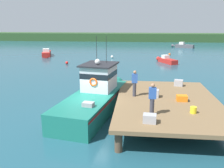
# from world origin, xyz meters

# --- Properties ---
(ground_plane) EXTENTS (200.00, 200.00, 0.00)m
(ground_plane) POSITION_xyz_m (0.00, 0.00, 0.00)
(ground_plane) COLOR #1E4C5B
(dock) EXTENTS (6.00, 9.00, 1.20)m
(dock) POSITION_xyz_m (4.80, 0.00, 1.07)
(dock) COLOR #4C3D2D
(dock) RESTS_ON ground
(main_fishing_boat) EXTENTS (3.95, 9.97, 4.80)m
(main_fishing_boat) POSITION_xyz_m (0.30, 1.12, 1.01)
(main_fishing_boat) COLOR #196B5B
(main_fishing_boat) RESTS_ON ground
(crate_single_by_cleat) EXTENTS (0.66, 0.52, 0.48)m
(crate_single_by_cleat) POSITION_xyz_m (4.02, 0.44, 1.44)
(crate_single_by_cleat) COLOR #9E9EA3
(crate_single_by_cleat) RESTS_ON dock
(crate_stack_mid_dock) EXTENTS (0.69, 0.58, 0.45)m
(crate_stack_mid_dock) POSITION_xyz_m (5.98, 3.29, 1.43)
(crate_stack_mid_dock) COLOR #9E9EA3
(crate_stack_mid_dock) RESTS_ON dock
(crate_single_far) EXTENTS (0.64, 0.50, 0.40)m
(crate_single_far) POSITION_xyz_m (3.58, -3.47, 1.40)
(crate_single_far) COLOR #9E9EA3
(crate_single_far) RESTS_ON dock
(crate_stack_near_edge) EXTENTS (0.60, 0.44, 0.35)m
(crate_stack_near_edge) POSITION_xyz_m (5.61, -0.16, 1.37)
(crate_stack_near_edge) COLOR orange
(crate_stack_near_edge) RESTS_ON dock
(bait_bucket) EXTENTS (0.32, 0.32, 0.34)m
(bait_bucket) POSITION_xyz_m (5.84, -2.05, 1.37)
(bait_bucket) COLOR yellow
(bait_bucket) RESTS_ON dock
(deckhand_by_the_boat) EXTENTS (0.36, 0.22, 1.63)m
(deckhand_by_the_boat) POSITION_xyz_m (3.72, -2.52, 2.06)
(deckhand_by_the_boat) COLOR #383842
(deckhand_by_the_boat) RESTS_ON dock
(deckhand_further_back) EXTENTS (0.36, 0.22, 1.63)m
(deckhand_further_back) POSITION_xyz_m (2.82, 0.51, 2.06)
(deckhand_further_back) COLOR #383842
(deckhand_further_back) RESTS_ON dock
(moored_boat_near_channel) EXTENTS (2.72, 4.20, 1.09)m
(moored_boat_near_channel) POSITION_xyz_m (7.20, 20.83, 0.37)
(moored_boat_near_channel) COLOR red
(moored_boat_near_channel) RESTS_ON ground
(moored_boat_mid_harbor) EXTENTS (4.96, 3.29, 1.29)m
(moored_boat_mid_harbor) POSITION_xyz_m (13.50, 42.64, 0.44)
(moored_boat_mid_harbor) COLOR #4C4C51
(moored_boat_mid_harbor) RESTS_ON ground
(moored_boat_far_left) EXTENTS (2.60, 5.29, 1.33)m
(moored_boat_far_left) POSITION_xyz_m (-12.69, 25.74, 0.46)
(moored_boat_far_left) COLOR red
(moored_boat_far_left) RESTS_ON ground
(mooring_buoy_spare_mooring) EXTENTS (0.41, 0.41, 0.41)m
(mooring_buoy_spare_mooring) POSITION_xyz_m (-6.81, 18.15, 0.20)
(mooring_buoy_spare_mooring) COLOR red
(mooring_buoy_spare_mooring) RESTS_ON ground
(mooring_buoy_channel_marker) EXTENTS (0.44, 0.44, 0.44)m
(mooring_buoy_channel_marker) POSITION_xyz_m (-1.12, 24.58, 0.22)
(mooring_buoy_channel_marker) COLOR silver
(mooring_buoy_channel_marker) RESTS_ON ground
(mooring_buoy_inshore) EXTENTS (0.40, 0.40, 0.40)m
(mooring_buoy_inshore) POSITION_xyz_m (8.70, 29.07, 0.20)
(mooring_buoy_inshore) COLOR #EA5B19
(mooring_buoy_inshore) RESTS_ON ground
(mooring_buoy_outer) EXTENTS (0.33, 0.33, 0.33)m
(mooring_buoy_outer) POSITION_xyz_m (6.68, 6.81, 0.17)
(mooring_buoy_outer) COLOR #EA5B19
(mooring_buoy_outer) RESTS_ON ground
(far_shoreline) EXTENTS (120.00, 8.00, 2.40)m
(far_shoreline) POSITION_xyz_m (0.00, 62.00, 1.20)
(far_shoreline) COLOR #284723
(far_shoreline) RESTS_ON ground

